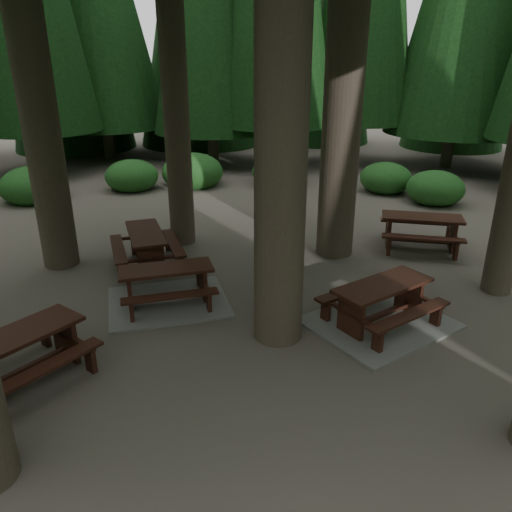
{
  "coord_description": "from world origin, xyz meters",
  "views": [
    {
      "loc": [
        0.37,
        -7.5,
        4.64
      ],
      "look_at": [
        0.42,
        1.24,
        1.1
      ],
      "focal_mm": 35.0,
      "sensor_mm": 36.0,
      "label": 1
    }
  ],
  "objects_px": {
    "picnic_table_a": "(381,310)",
    "picnic_table_d": "(421,227)",
    "picnic_table_f": "(19,350)",
    "picnic_table_c": "(167,291)",
    "picnic_table_b": "(146,243)"
  },
  "relations": [
    {
      "from": "picnic_table_a",
      "to": "picnic_table_d",
      "type": "height_order",
      "value": "picnic_table_d"
    },
    {
      "from": "picnic_table_a",
      "to": "picnic_table_f",
      "type": "xyz_separation_m",
      "value": [
        -5.84,
        -1.68,
        0.25
      ]
    },
    {
      "from": "picnic_table_c",
      "to": "picnic_table_f",
      "type": "distance_m",
      "value": 3.12
    },
    {
      "from": "picnic_table_b",
      "to": "picnic_table_c",
      "type": "xyz_separation_m",
      "value": [
        0.8,
        -1.99,
        -0.28
      ]
    },
    {
      "from": "picnic_table_a",
      "to": "picnic_table_d",
      "type": "distance_m",
      "value": 4.4
    },
    {
      "from": "picnic_table_a",
      "to": "picnic_table_b",
      "type": "height_order",
      "value": "picnic_table_b"
    },
    {
      "from": "picnic_table_c",
      "to": "picnic_table_d",
      "type": "bearing_deg",
      "value": 11.99
    },
    {
      "from": "picnic_table_b",
      "to": "picnic_table_f",
      "type": "height_order",
      "value": "picnic_table_b"
    },
    {
      "from": "picnic_table_b",
      "to": "picnic_table_f",
      "type": "xyz_separation_m",
      "value": [
        -1.0,
        -4.52,
        -0.01
      ]
    },
    {
      "from": "picnic_table_d",
      "to": "picnic_table_f",
      "type": "bearing_deg",
      "value": -131.83
    },
    {
      "from": "picnic_table_b",
      "to": "picnic_table_c",
      "type": "bearing_deg",
      "value": -176.52
    },
    {
      "from": "picnic_table_b",
      "to": "picnic_table_d",
      "type": "xyz_separation_m",
      "value": [
        6.79,
        1.09,
        0.01
      ]
    },
    {
      "from": "picnic_table_b",
      "to": "picnic_table_f",
      "type": "relative_size",
      "value": 0.96
    },
    {
      "from": "picnic_table_a",
      "to": "picnic_table_c",
      "type": "xyz_separation_m",
      "value": [
        -4.04,
        0.85,
        -0.02
      ]
    },
    {
      "from": "picnic_table_a",
      "to": "picnic_table_c",
      "type": "bearing_deg",
      "value": 133.62
    }
  ]
}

